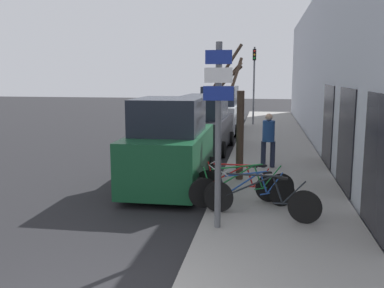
% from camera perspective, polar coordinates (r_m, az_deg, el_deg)
% --- Properties ---
extents(ground_plane, '(80.00, 80.00, 0.00)m').
position_cam_1_polar(ground_plane, '(16.16, 1.68, -1.68)').
color(ground_plane, black).
extents(sidewalk_curb, '(3.20, 32.00, 0.15)m').
position_cam_1_polar(sidewalk_curb, '(18.76, 10.77, -0.09)').
color(sidewalk_curb, gray).
rests_on(sidewalk_curb, ground).
extents(building_facade, '(0.23, 32.00, 6.50)m').
position_cam_1_polar(building_facade, '(18.56, 16.55, 9.38)').
color(building_facade, '#B2B7C1').
rests_on(building_facade, ground).
extents(signpost, '(0.56, 0.14, 3.50)m').
position_cam_1_polar(signpost, '(7.97, 3.52, 1.98)').
color(signpost, '#595B60').
rests_on(signpost, sidewalk_curb).
extents(bicycle_0, '(2.42, 0.71, 0.92)m').
position_cam_1_polar(bicycle_0, '(8.93, 9.03, -7.22)').
color(bicycle_0, black).
rests_on(bicycle_0, sidewalk_curb).
extents(bicycle_1, '(1.94, 0.89, 0.83)m').
position_cam_1_polar(bicycle_1, '(9.47, 7.83, -6.46)').
color(bicycle_1, black).
rests_on(bicycle_1, sidewalk_curb).
extents(bicycle_2, '(2.32, 1.02, 0.93)m').
position_cam_1_polar(bicycle_2, '(9.72, 6.79, -5.80)').
color(bicycle_2, black).
rests_on(bicycle_2, sidewalk_curb).
extents(bicycle_3, '(2.06, 0.62, 0.85)m').
position_cam_1_polar(bicycle_3, '(10.23, 6.06, -5.22)').
color(bicycle_3, black).
rests_on(bicycle_3, sidewalk_curb).
extents(parked_car_0, '(2.14, 4.28, 2.45)m').
position_cam_1_polar(parked_car_0, '(11.55, -2.95, -0.51)').
color(parked_car_0, '#144728').
rests_on(parked_car_0, ground).
extents(parked_car_1, '(2.03, 4.68, 2.28)m').
position_cam_1_polar(parked_car_1, '(17.27, 1.84, 2.45)').
color(parked_car_1, black).
rests_on(parked_car_1, ground).
extents(parked_car_2, '(2.17, 4.81, 2.47)m').
position_cam_1_polar(parked_car_2, '(22.71, 3.82, 4.28)').
color(parked_car_2, '#B2B7BC').
rests_on(parked_car_2, ground).
extents(pedestrian_near, '(0.45, 0.38, 1.71)m').
position_cam_1_polar(pedestrian_near, '(13.66, 10.16, 1.00)').
color(pedestrian_near, '#1E2338').
rests_on(pedestrian_near, sidewalk_curb).
extents(street_tree, '(0.92, 1.48, 3.74)m').
position_cam_1_polar(street_tree, '(11.86, 6.09, 3.08)').
color(street_tree, '#3D2D23').
rests_on(street_tree, sidewalk_curb).
extents(traffic_light, '(0.20, 0.30, 4.50)m').
position_cam_1_polar(traffic_light, '(25.48, 8.27, 9.07)').
color(traffic_light, '#595B60').
rests_on(traffic_light, sidewalk_curb).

